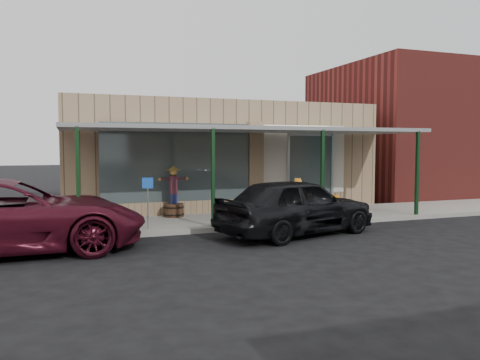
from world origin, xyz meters
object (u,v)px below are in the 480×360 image
object	(u,v)px
car_maroon	(8,216)
parked_sedan	(297,206)
barrel_scarecrow	(174,200)
handicap_sign	(148,196)
barrel_pumpkin	(335,207)

from	to	relation	value
car_maroon	parked_sedan	bearing A→B (deg)	-93.74
car_maroon	barrel_scarecrow	bearing A→B (deg)	-55.57
car_maroon	handicap_sign	bearing A→B (deg)	-71.62
barrel_pumpkin	car_maroon	distance (m)	10.21
handicap_sign	car_maroon	bearing A→B (deg)	-153.87
barrel_pumpkin	parked_sedan	world-z (taller)	parked_sedan
barrel_pumpkin	handicap_sign	bearing A→B (deg)	-173.05
barrel_scarecrow	car_maroon	distance (m)	5.68
handicap_sign	car_maroon	world-z (taller)	car_maroon
handicap_sign	car_maroon	xyz separation A→B (m)	(-3.42, -1.24, -0.22)
handicap_sign	barrel_pumpkin	bearing A→B (deg)	13.15
handicap_sign	parked_sedan	size ratio (longest dim) A/B	0.28
barrel_scarecrow	barrel_pumpkin	size ratio (longest dim) A/B	2.35
barrel_scarecrow	handicap_sign	xyz separation A→B (m)	(-1.17, -2.10, 0.36)
barrel_scarecrow	car_maroon	world-z (taller)	barrel_scarecrow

